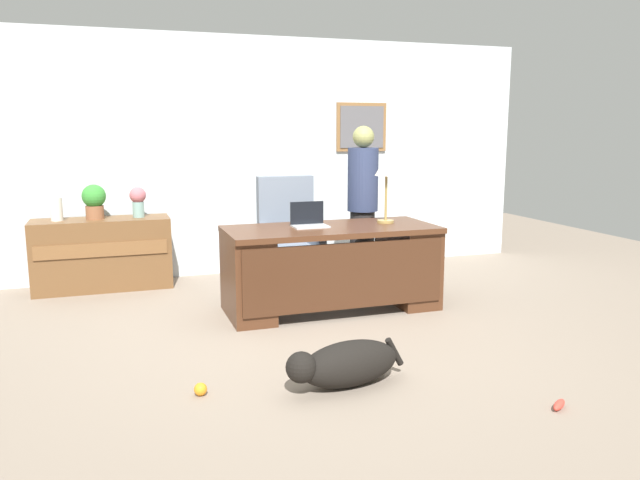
# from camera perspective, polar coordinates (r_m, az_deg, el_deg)

# --- Properties ---
(ground_plane) EXTENTS (12.00, 12.00, 0.00)m
(ground_plane) POSITION_cam_1_polar(r_m,az_deg,el_deg) (5.08, -0.37, -9.02)
(ground_plane) COLOR gray
(back_wall) EXTENTS (7.00, 0.16, 2.70)m
(back_wall) POSITION_cam_1_polar(r_m,az_deg,el_deg) (7.32, -6.79, 7.61)
(back_wall) COLOR silver
(back_wall) RESTS_ON ground_plane
(desk) EXTENTS (1.94, 0.83, 0.78)m
(desk) POSITION_cam_1_polar(r_m,az_deg,el_deg) (5.75, 1.11, -2.30)
(desk) COLOR #4C2B19
(desk) RESTS_ON ground_plane
(credenza) EXTENTS (1.39, 0.50, 0.74)m
(credenza) POSITION_cam_1_polar(r_m,az_deg,el_deg) (6.92, -19.27, -1.21)
(credenza) COLOR brown
(credenza) RESTS_ON ground_plane
(armchair) EXTENTS (0.60, 0.59, 1.17)m
(armchair) POSITION_cam_1_polar(r_m,az_deg,el_deg) (6.56, -2.81, -0.00)
(armchair) COLOR slate
(armchair) RESTS_ON ground_plane
(person_standing) EXTENTS (0.32, 0.32, 1.70)m
(person_standing) POSITION_cam_1_polar(r_m,az_deg,el_deg) (6.59, 3.92, 3.24)
(person_standing) COLOR #262323
(person_standing) RESTS_ON ground_plane
(dog_lying) EXTENTS (0.87, 0.41, 0.30)m
(dog_lying) POSITION_cam_1_polar(r_m,az_deg,el_deg) (4.15, 2.28, -11.25)
(dog_lying) COLOR black
(dog_lying) RESTS_ON ground_plane
(laptop) EXTENTS (0.32, 0.22, 0.22)m
(laptop) POSITION_cam_1_polar(r_m,az_deg,el_deg) (5.72, -1.03, 1.80)
(laptop) COLOR #B2B5BA
(laptop) RESTS_ON desk
(desk_lamp) EXTENTS (0.22, 0.22, 0.63)m
(desk_lamp) POSITION_cam_1_polar(r_m,az_deg,el_deg) (5.95, 6.10, 6.35)
(desk_lamp) COLOR #9E8447
(desk_lamp) RESTS_ON desk
(vase_with_flowers) EXTENTS (0.17, 0.17, 0.32)m
(vase_with_flowers) POSITION_cam_1_polar(r_m,az_deg,el_deg) (6.85, -16.31, 3.54)
(vase_with_flowers) COLOR #7FA79F
(vase_with_flowers) RESTS_ON credenza
(vase_empty) EXTENTS (0.12, 0.12, 0.24)m
(vase_empty) POSITION_cam_1_polar(r_m,az_deg,el_deg) (6.87, -22.96, 2.60)
(vase_empty) COLOR silver
(vase_empty) RESTS_ON credenza
(potted_plant) EXTENTS (0.24, 0.24, 0.36)m
(potted_plant) POSITION_cam_1_polar(r_m,az_deg,el_deg) (6.84, -19.95, 3.45)
(potted_plant) COLOR brown
(potted_plant) RESTS_ON credenza
(dog_toy_ball) EXTENTS (0.08, 0.08, 0.08)m
(dog_toy_ball) POSITION_cam_1_polar(r_m,az_deg,el_deg) (4.12, -10.87, -13.25)
(dog_toy_ball) COLOR orange
(dog_toy_ball) RESTS_ON ground_plane
(dog_toy_bone) EXTENTS (0.16, 0.13, 0.05)m
(dog_toy_bone) POSITION_cam_1_polar(r_m,az_deg,el_deg) (4.15, 21.02, -13.88)
(dog_toy_bone) COLOR #E53F33
(dog_toy_bone) RESTS_ON ground_plane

